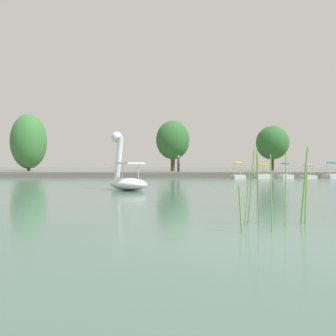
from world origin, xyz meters
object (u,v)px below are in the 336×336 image
pedal_boat_blue (286,174)px  tree_willow_near_path (29,141)px  swan_boat (127,178)px  tree_broadleaf_behind_dock (272,143)px  pedal_boat_teal (333,174)px  pedal_boat_orange (263,174)px  person_on_path (178,163)px  pedal_boat_pink (308,174)px  pedal_boat_yellow (238,173)px  tree_broadleaf_left (173,140)px

pedal_boat_blue → tree_willow_near_path: size_ratio=0.27×
swan_boat → pedal_boat_blue: (13.08, 17.57, -0.21)m
swan_boat → tree_broadleaf_behind_dock: 32.35m
pedal_boat_teal → tree_willow_near_path: tree_willow_near_path is taller
tree_broadleaf_behind_dock → pedal_boat_orange: bearing=-109.6°
tree_broadleaf_behind_dock → person_on_path: 13.68m
tree_broadleaf_behind_dock → person_on_path: size_ratio=3.19×
pedal_boat_pink → tree_broadleaf_behind_dock: (-0.56, 10.70, 3.64)m
pedal_boat_teal → pedal_boat_blue: bearing=-176.2°
swan_boat → pedal_boat_pink: size_ratio=1.61×
pedal_boat_yellow → pedal_boat_orange: 2.44m
swan_boat → tree_broadleaf_behind_dock: (14.78, 28.57, 3.45)m
tree_broadleaf_behind_dock → pedal_boat_yellow: bearing=-119.6°
tree_broadleaf_behind_dock → pedal_boat_blue: bearing=-98.8°
pedal_boat_orange → tree_broadleaf_behind_dock: (3.76, 10.59, 3.64)m
pedal_boat_pink → pedal_boat_teal: bearing=0.2°
tree_willow_near_path → person_on_path: (18.69, -6.90, -2.74)m
swan_boat → person_on_path: (3.00, 22.08, 0.92)m
tree_broadleaf_behind_dock → pedal_boat_teal: bearing=-74.7°
pedal_boat_yellow → tree_willow_near_path: 27.05m
tree_broadleaf_left → person_on_path: tree_broadleaf_left is taller
pedal_boat_yellow → pedal_boat_pink: (6.74, 0.19, -0.08)m
pedal_boat_orange → tree_willow_near_path: bearing=157.6°
tree_broadleaf_behind_dock → person_on_path: bearing=-151.2°
pedal_boat_pink → pedal_boat_yellow: bearing=-178.4°
pedal_boat_orange → pedal_boat_blue: size_ratio=1.16×
tree_broadleaf_behind_dock → tree_broadleaf_left: tree_broadleaf_left is taller
pedal_boat_orange → pedal_boat_teal: size_ratio=0.94×
pedal_boat_teal → person_on_path: bearing=164.0°
pedal_boat_pink → tree_broadleaf_behind_dock: bearing=93.0°
pedal_boat_pink → tree_broadleaf_behind_dock: tree_broadleaf_behind_dock is taller
swan_boat → pedal_boat_blue: 21.90m
pedal_boat_teal → tree_willow_near_path: (-33.40, 11.11, 3.84)m
swan_boat → pedal_boat_teal: swan_boat is taller
pedal_boat_orange → pedal_boat_pink: pedal_boat_orange is taller
pedal_boat_pink → person_on_path: size_ratio=1.04×
pedal_boat_pink → tree_willow_near_path: size_ratio=0.25×
pedal_boat_blue → tree_broadleaf_left: tree_broadleaf_left is taller
swan_boat → pedal_boat_teal: bearing=45.3°
swan_boat → tree_broadleaf_left: bearing=85.0°
swan_boat → pedal_boat_yellow: 19.65m
swan_boat → tree_broadleaf_left: size_ratio=0.48×
pedal_boat_blue → tree_broadleaf_behind_dock: size_ratio=0.35×
pedal_boat_orange → tree_broadleaf_left: size_ratio=0.37×
pedal_boat_yellow → pedal_boat_blue: pedal_boat_yellow is taller
swan_boat → pedal_boat_yellow: bearing=64.1°
pedal_boat_yellow → person_on_path: (-5.60, 4.41, 1.04)m
pedal_boat_blue → tree_broadleaf_behind_dock: tree_broadleaf_behind_dock is taller
pedal_boat_orange → tree_broadleaf_left: (-8.60, 9.57, 3.91)m
pedal_boat_blue → tree_willow_near_path: bearing=158.4°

